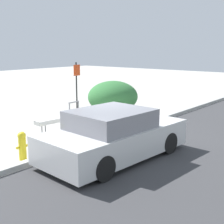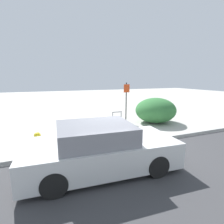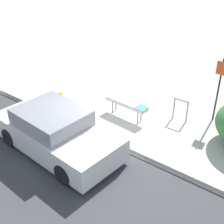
{
  "view_description": "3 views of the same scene",
  "coord_description": "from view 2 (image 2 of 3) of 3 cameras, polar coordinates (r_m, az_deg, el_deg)",
  "views": [
    {
      "loc": [
        -7.16,
        -6.36,
        2.91
      ],
      "look_at": [
        0.63,
        0.1,
        0.81
      ],
      "focal_mm": 50.0,
      "sensor_mm": 36.0,
      "label": 1
    },
    {
      "loc": [
        -2.4,
        -5.7,
        2.56
      ],
      "look_at": [
        0.33,
        1.06,
        1.13
      ],
      "focal_mm": 28.0,
      "sensor_mm": 36.0,
      "label": 2
    },
    {
      "loc": [
        5.13,
        -6.43,
        5.84
      ],
      "look_at": [
        -0.1,
        0.28,
        0.9
      ],
      "focal_mm": 50.0,
      "sensor_mm": 36.0,
      "label": 3
    }
  ],
  "objects": [
    {
      "name": "curb",
      "position": [
        6.67,
        0.82,
        -10.88
      ],
      "size": [
        60.0,
        0.2,
        0.13
      ],
      "color": "#A8A8A3",
      "rests_on": "ground_plane"
    },
    {
      "name": "bench",
      "position": [
        7.8,
        -6.67,
        -4.07
      ],
      "size": [
        1.68,
        0.45,
        0.61
      ],
      "rotation": [
        0.0,
        0.0,
        -0.06
      ],
      "color": "#515156",
      "rests_on": "ground_plane"
    },
    {
      "name": "sign_post",
      "position": [
        10.13,
        4.68,
        4.4
      ],
      "size": [
        0.36,
        0.08,
        2.3
      ],
      "color": "black",
      "rests_on": "ground_plane"
    },
    {
      "name": "ground_plane",
      "position": [
        6.7,
        0.82,
        -11.4
      ],
      "size": [
        60.0,
        60.0,
        0.0
      ],
      "primitive_type": "plane",
      "color": "#ADAAA3"
    },
    {
      "name": "shrub_hedge",
      "position": [
        10.39,
        14.07,
        0.55
      ],
      "size": [
        2.36,
        2.2,
        1.44
      ],
      "color": "#337038",
      "rests_on": "ground_plane"
    },
    {
      "name": "bike_rack",
      "position": [
        9.2,
        1.62,
        -1.83
      ],
      "size": [
        0.55,
        0.07,
        0.83
      ],
      "rotation": [
        0.0,
        0.0,
        0.04
      ],
      "color": "gray",
      "rests_on": "ground_plane"
    },
    {
      "name": "fire_hydrant",
      "position": [
        6.52,
        -23.05,
        -9.13
      ],
      "size": [
        0.36,
        0.22,
        0.77
      ],
      "color": "gold",
      "rests_on": "ground_plane"
    },
    {
      "name": "parked_car_near",
      "position": [
        4.99,
        -3.89,
        -11.82
      ],
      "size": [
        4.26,
        2.13,
        1.33
      ],
      "rotation": [
        0.0,
        0.0,
        -0.07
      ],
      "color": "black",
      "rests_on": "ground_plane"
    }
  ]
}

